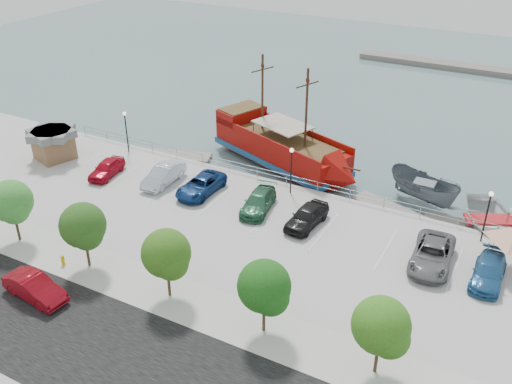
% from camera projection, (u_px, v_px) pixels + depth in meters
% --- Properties ---
extents(ground, '(160.00, 160.00, 0.00)m').
position_uv_depth(ground, '(255.00, 238.00, 45.43)').
color(ground, slate).
extents(street, '(100.00, 8.00, 0.04)m').
position_uv_depth(street, '(122.00, 360.00, 32.60)').
color(street, black).
rests_on(street, land_slab).
extents(sidewalk, '(100.00, 4.00, 0.05)m').
position_uv_depth(sidewalk, '(182.00, 300.00, 37.23)').
color(sidewalk, beige).
rests_on(sidewalk, land_slab).
extents(seawall_railing, '(50.00, 0.06, 1.00)m').
position_uv_depth(seawall_railing, '(297.00, 181.00, 50.71)').
color(seawall_railing, gray).
rests_on(seawall_railing, land_slab).
extents(far_shore, '(40.00, 3.00, 0.80)m').
position_uv_depth(far_shore, '(493.00, 71.00, 83.50)').
color(far_shore, '#6D655D').
rests_on(far_shore, ground).
extents(pirate_ship, '(17.78, 10.50, 11.06)m').
position_uv_depth(pirate_ship, '(290.00, 152.00, 55.47)').
color(pirate_ship, '#8D0A05').
rests_on(pirate_ship, ground).
extents(patrol_boat, '(7.47, 5.30, 2.71)m').
position_uv_depth(patrol_boat, '(423.00, 191.00, 49.48)').
color(patrol_boat, '#515A61').
rests_on(patrol_boat, ground).
extents(speedboat, '(8.34, 9.46, 1.63)m').
position_uv_depth(speedboat, '(490.00, 223.00, 45.93)').
color(speedboat, silver).
rests_on(speedboat, ground).
extents(dock_west, '(7.87, 4.39, 0.43)m').
position_uv_depth(dock_west, '(174.00, 156.00, 58.42)').
color(dock_west, gray).
rests_on(dock_west, ground).
extents(dock_mid, '(7.09, 4.02, 0.39)m').
position_uv_depth(dock_mid, '(390.00, 210.00, 49.01)').
color(dock_mid, gray).
rests_on(dock_mid, ground).
extents(dock_east, '(7.67, 2.62, 0.43)m').
position_uv_depth(dock_east, '(471.00, 229.00, 46.22)').
color(dock_east, gray).
rests_on(dock_east, ground).
extents(shed, '(4.59, 4.59, 2.98)m').
position_uv_depth(shed, '(53.00, 143.00, 55.46)').
color(shed, brown).
rests_on(shed, land_slab).
extents(street_sedan, '(4.96, 2.16, 1.59)m').
position_uv_depth(street_sedan, '(35.00, 288.00, 37.12)').
color(street_sedan, maroon).
rests_on(street_sedan, street).
extents(fire_hydrant, '(0.27, 0.27, 0.79)m').
position_uv_depth(fire_hydrant, '(63.00, 260.00, 40.45)').
color(fire_hydrant, '#DBB200').
rests_on(fire_hydrant, sidewalk).
extents(lamp_post_left, '(0.36, 0.36, 4.28)m').
position_uv_depth(lamp_post_left, '(126.00, 125.00, 56.02)').
color(lamp_post_left, black).
rests_on(lamp_post_left, land_slab).
extents(lamp_post_mid, '(0.36, 0.36, 4.28)m').
position_uv_depth(lamp_post_mid, '(291.00, 163.00, 48.54)').
color(lamp_post_mid, black).
rests_on(lamp_post_mid, land_slab).
extents(lamp_post_right, '(0.36, 0.36, 4.28)m').
position_uv_depth(lamp_post_right, '(488.00, 208.00, 41.90)').
color(lamp_post_right, black).
rests_on(lamp_post_right, land_slab).
extents(tree_b, '(3.30, 3.20, 5.00)m').
position_uv_depth(tree_b, '(12.00, 203.00, 41.76)').
color(tree_b, '#473321').
rests_on(tree_b, sidewalk).
extents(tree_c, '(3.30, 3.20, 5.00)m').
position_uv_depth(tree_c, '(84.00, 227.00, 38.85)').
color(tree_c, '#473321').
rests_on(tree_c, sidewalk).
extents(tree_d, '(3.30, 3.20, 5.00)m').
position_uv_depth(tree_d, '(167.00, 256.00, 35.94)').
color(tree_d, '#473321').
rests_on(tree_d, sidewalk).
extents(tree_e, '(3.30, 3.20, 5.00)m').
position_uv_depth(tree_e, '(266.00, 289.00, 33.04)').
color(tree_e, '#473321').
rests_on(tree_e, sidewalk).
extents(tree_f, '(3.30, 3.20, 5.00)m').
position_uv_depth(tree_f, '(383.00, 328.00, 30.13)').
color(tree_f, '#473321').
rests_on(tree_f, sidewalk).
extents(parked_car_a, '(2.45, 4.62, 1.50)m').
position_uv_depth(parked_car_a, '(107.00, 168.00, 52.52)').
color(parked_car_a, '#AC0A1C').
rests_on(parked_car_a, land_slab).
extents(parked_car_b, '(1.92, 5.07, 1.65)m').
position_uv_depth(parked_car_b, '(163.00, 175.00, 51.14)').
color(parked_car_b, silver).
rests_on(parked_car_b, land_slab).
extents(parked_car_c, '(2.55, 5.43, 1.50)m').
position_uv_depth(parked_car_c, '(201.00, 185.00, 49.59)').
color(parked_car_c, navy).
rests_on(parked_car_c, land_slab).
extents(parked_car_d, '(2.93, 5.37, 1.48)m').
position_uv_depth(parked_car_d, '(258.00, 202.00, 47.08)').
color(parked_car_d, '#275E3D').
rests_on(parked_car_d, land_slab).
extents(parked_car_e, '(2.37, 4.99, 1.65)m').
position_uv_depth(parked_car_e, '(307.00, 216.00, 44.91)').
color(parked_car_e, black).
rests_on(parked_car_e, land_slab).
extents(parked_car_g, '(3.16, 6.10, 1.64)m').
position_uv_depth(parked_car_g, '(432.00, 255.00, 40.33)').
color(parked_car_g, slate).
rests_on(parked_car_g, land_slab).
extents(parked_car_h, '(2.03, 4.97, 1.44)m').
position_uv_depth(parked_car_h, '(489.00, 272.00, 38.70)').
color(parked_car_h, '#245A8C').
rests_on(parked_car_h, land_slab).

